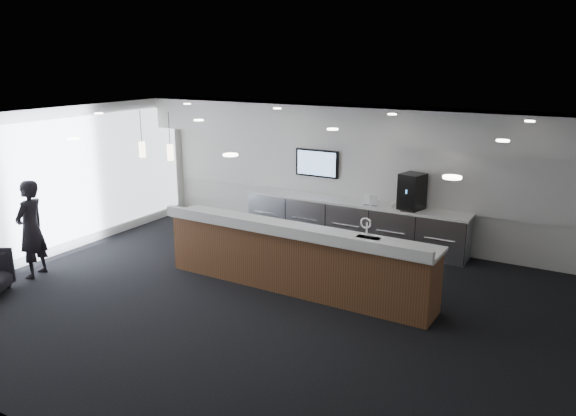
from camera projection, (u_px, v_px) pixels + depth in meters
The scene contains 21 objects.
ground at pixel (263, 304), 9.31m from camera, with size 10.00×10.00×0.00m, color black.
ceiling at pixel (261, 122), 8.53m from camera, with size 10.00×8.00×0.02m, color black.
back_wall at pixel (360, 173), 12.27m from camera, with size 10.00×0.02×3.00m, color silver.
left_wall at pixel (52, 183), 11.30m from camera, with size 0.02×8.00×3.00m, color silver.
soffit_bulkhead at pixel (353, 123), 11.60m from camera, with size 10.00×0.90×0.70m, color silver.
alcove_panel at pixel (359, 169), 12.22m from camera, with size 9.80×0.06×1.40m, color silver.
window_blinds_wall at pixel (54, 184), 11.29m from camera, with size 0.04×7.36×2.55m, color silver.
back_credenza at pixel (352, 222), 12.24m from camera, with size 5.06×0.66×0.95m.
wall_tv at pixel (317, 163), 12.63m from camera, with size 1.05×0.08×0.62m.
pendant_left at pixel (176, 151), 10.54m from camera, with size 0.12×0.12×0.30m, color #F2E7BD.
pendant_right at pixel (149, 148), 10.87m from camera, with size 0.12×0.12×0.30m, color #F2E7BD.
ceiling_can_lights at pixel (261, 124), 8.53m from camera, with size 7.00×5.00×0.02m, color white, non-canonical shape.
service_counter at pixel (295, 258), 9.77m from camera, with size 5.07×0.95×1.49m.
coffee_machine at pixel (412, 192), 11.40m from camera, with size 0.53×0.60×0.74m.
info_sign_left at pixel (368, 199), 11.78m from camera, with size 0.17×0.02×0.24m, color white.
info_sign_right at pixel (374, 200), 11.72m from camera, with size 0.17×0.02×0.23m, color white.
lounge_guest at pixel (31, 229), 10.29m from camera, with size 0.67×0.44×1.82m, color black.
cup_0 at pixel (411, 208), 11.40m from camera, with size 0.09×0.09×0.09m, color white.
cup_1 at pixel (405, 207), 11.46m from camera, with size 0.09×0.09×0.09m, color white.
cup_2 at pixel (398, 206), 11.53m from camera, with size 0.09×0.09×0.09m, color white.
cup_3 at pixel (392, 206), 11.60m from camera, with size 0.09×0.09×0.09m, color white.
Camera 1 is at (4.60, -7.25, 3.96)m, focal length 35.00 mm.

